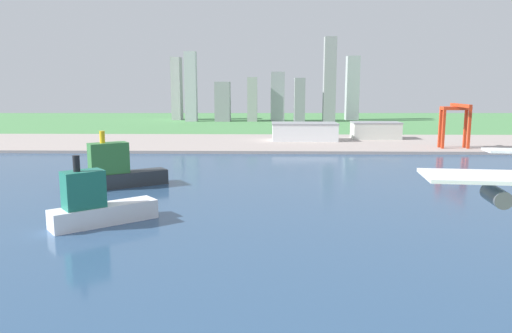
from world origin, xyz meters
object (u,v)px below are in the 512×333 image
Objects in this scene: warehouse_main at (304,131)px; container_barge at (113,172)px; ferry_boat at (97,205)px; port_crane_red at (456,116)px; warehouse_annex at (376,130)px.

container_barge is at bearing -119.17° from warehouse_main.
ferry_boat is 323.26m from port_crane_red.
ferry_boat is 305.22m from warehouse_main.
container_barge is 1.35× the size of ferry_boat.
container_barge is at bearing 102.69° from ferry_boat.
container_barge reaches higher than warehouse_main.
ferry_boat is at bearing -134.96° from port_crane_red.
container_barge reaches higher than ferry_boat.
port_crane_red is 0.63× the size of warehouse_main.
warehouse_main is at bearing 70.02° from ferry_boat.
ferry_boat reaches higher than warehouse_main.
container_barge is 1.11× the size of warehouse_annex.
port_crane_red reaches higher than ferry_boat.
warehouse_annex is (-50.27, 75.77, -18.91)m from port_crane_red.
warehouse_main is at bearing 154.63° from port_crane_red.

